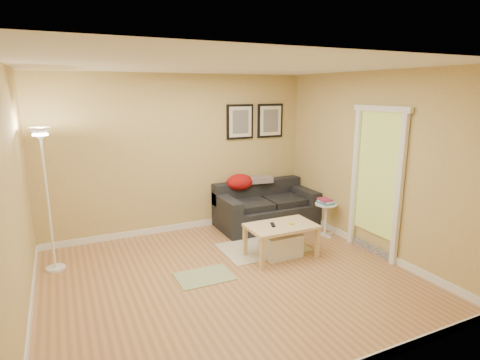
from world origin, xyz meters
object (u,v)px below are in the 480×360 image
at_px(sofa, 266,205).
at_px(storage_bin, 281,244).
at_px(side_table, 325,220).
at_px(book_stack, 325,201).
at_px(coffee_table, 281,241).
at_px(floor_lamp, 48,205).

xyz_separation_m(sofa, storage_bin, (-0.43, -1.21, -0.21)).
distance_m(sofa, side_table, 1.06).
height_order(sofa, storage_bin, sofa).
height_order(sofa, book_stack, sofa).
distance_m(coffee_table, floor_lamp, 3.15).
distance_m(book_stack, floor_lamp, 4.06).
relative_size(side_table, book_stack, 2.15).
relative_size(coffee_table, book_stack, 3.81).
bearing_deg(floor_lamp, sofa, 5.21).
xyz_separation_m(sofa, book_stack, (0.63, -0.82, 0.21)).
distance_m(coffee_table, side_table, 1.17).
height_order(sofa, coffee_table, sofa).
distance_m(side_table, floor_lamp, 4.10).
bearing_deg(storage_bin, side_table, 19.46).
distance_m(sofa, book_stack, 1.06).
bearing_deg(coffee_table, sofa, 51.60).
xyz_separation_m(coffee_table, floor_lamp, (-2.93, 0.94, 0.66)).
xyz_separation_m(book_stack, floor_lamp, (-4.01, 0.51, 0.31)).
relative_size(sofa, side_table, 3.12).
distance_m(storage_bin, book_stack, 1.21).
relative_size(storage_bin, book_stack, 2.18).
bearing_deg(sofa, side_table, -52.47).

